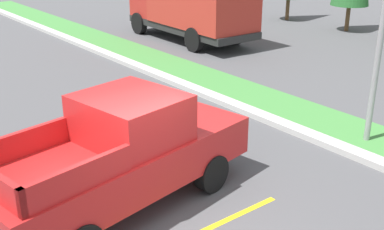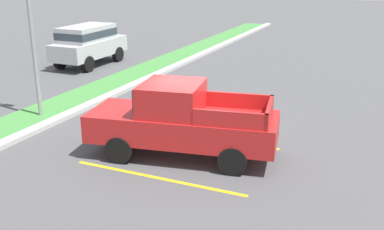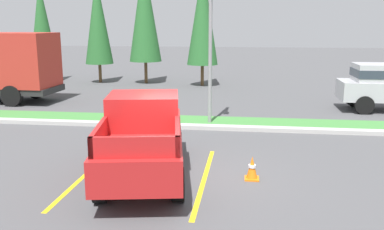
# 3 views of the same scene
# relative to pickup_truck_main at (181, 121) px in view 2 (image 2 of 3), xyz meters

# --- Properties ---
(ground_plane) EXTENTS (120.00, 120.00, 0.00)m
(ground_plane) POSITION_rel_pickup_truck_main_xyz_m (1.00, 0.14, -1.04)
(ground_plane) COLOR #4C4C4F
(parking_line_near) EXTENTS (0.12, 4.80, 0.01)m
(parking_line_near) POSITION_rel_pickup_truck_main_xyz_m (-1.54, -0.05, -1.04)
(parking_line_near) COLOR yellow
(parking_line_near) RESTS_ON ground
(parking_line_far) EXTENTS (0.12, 4.80, 0.01)m
(parking_line_far) POSITION_rel_pickup_truck_main_xyz_m (1.56, -0.05, -1.04)
(parking_line_far) COLOR yellow
(parking_line_far) RESTS_ON ground
(curb_strip) EXTENTS (56.00, 0.40, 0.15)m
(curb_strip) POSITION_rel_pickup_truck_main_xyz_m (1.00, 5.14, -0.97)
(curb_strip) COLOR #B2B2AD
(curb_strip) RESTS_ON ground
(grass_median) EXTENTS (56.00, 1.80, 0.06)m
(grass_median) POSITION_rel_pickup_truck_main_xyz_m (1.00, 6.24, -1.01)
(grass_median) COLOR #42843D
(grass_median) RESTS_ON ground
(pickup_truck_main) EXTENTS (2.78, 5.47, 2.10)m
(pickup_truck_main) POSITION_rel_pickup_truck_main_xyz_m (0.00, 0.00, 0.00)
(pickup_truck_main) COLOR black
(pickup_truck_main) RESTS_ON ground
(suv_distant) EXTENTS (4.62, 2.00, 2.10)m
(suv_distant) POSITION_rel_pickup_truck_main_xyz_m (8.91, 9.55, 0.20)
(suv_distant) COLOR black
(suv_distant) RESTS_ON ground
(street_light) EXTENTS (0.24, 1.49, 6.81)m
(street_light) POSITION_rel_pickup_truck_main_xyz_m (1.13, 5.89, 2.91)
(street_light) COLOR gray
(street_light) RESTS_ON ground
(traffic_cone) EXTENTS (0.36, 0.36, 0.60)m
(traffic_cone) POSITION_rel_pickup_truck_main_xyz_m (2.75, 0.12, -0.75)
(traffic_cone) COLOR orange
(traffic_cone) RESTS_ON ground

